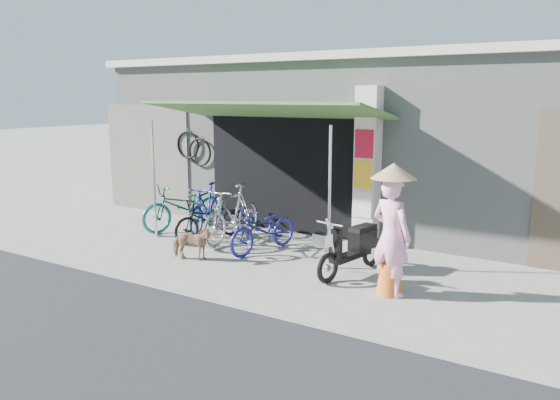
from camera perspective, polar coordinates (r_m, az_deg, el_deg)
The scene contains 13 objects.
ground at distance 8.99m, azimuth -2.28°, elevation -7.43°, with size 80.00×80.00×0.00m, color gray.
bicycle_shop at distance 13.11m, azimuth 10.22°, elevation 6.38°, with size 12.30×5.30×3.66m.
shop_pillar at distance 10.38m, azimuth 9.17°, elevation 3.41°, with size 0.42×0.44×3.00m.
awning at distance 10.39m, azimuth -1.51°, elevation 9.17°, with size 4.60×1.88×2.72m.
neighbour_left at distance 13.83m, azimuth -13.65°, elevation 4.24°, with size 2.60×0.06×2.60m, color #6B665B.
bike_teal at distance 11.75m, azimuth -9.93°, elevation -0.67°, with size 0.67×1.92×1.01m, color #16665C.
bike_blue at distance 11.53m, azimuth -7.68°, elevation -0.82°, with size 0.48×1.68×1.01m, color navy.
bike_black at distance 10.86m, azimuth -7.33°, elevation -2.01°, with size 0.55×1.59×0.84m, color black.
bike_silver at distance 10.63m, azimuth -5.01°, elevation -1.45°, with size 0.53×1.86×1.12m, color silver.
bike_navy at distance 9.95m, azimuth -1.69°, elevation -3.05°, with size 0.57×1.63×0.86m, color navy.
street_dog at distance 9.58m, azimuth -9.26°, elevation -4.50°, with size 0.33×0.72×0.61m, color tan.
moped at distance 8.81m, azimuth 7.58°, elevation -4.96°, with size 0.58×1.66×0.95m.
nun at distance 7.87m, azimuth 11.57°, elevation -3.24°, with size 0.73×0.64×1.91m.
Camera 1 is at (4.77, -7.08, 2.82)m, focal length 35.00 mm.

